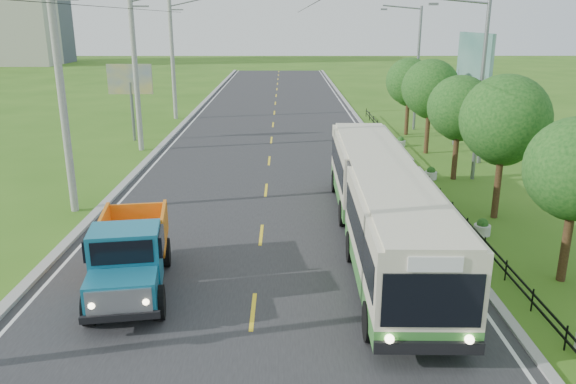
{
  "coord_description": "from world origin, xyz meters",
  "views": [
    {
      "loc": [
        0.91,
        -14.37,
        8.02
      ],
      "look_at": [
        1.04,
        5.54,
        1.9
      ],
      "focal_mm": 35.0,
      "sensor_mm": 36.0,
      "label": 1
    }
  ],
  "objects_px": {
    "tree_second": "(576,174)",
    "tree_back": "(409,84)",
    "tree_third": "(504,124)",
    "bus": "(381,197)",
    "planter_far": "(401,142)",
    "streetlight_far": "(416,64)",
    "planter_near": "(482,228)",
    "dump_truck": "(129,251)",
    "tree_fourth": "(459,111)",
    "pole_mid": "(136,69)",
    "tree_fifth": "(431,91)",
    "streetlight_mid": "(478,85)",
    "planter_mid": "(431,174)",
    "pole_near": "(62,94)",
    "billboard_left": "(130,84)",
    "pole_far": "(173,57)",
    "billboard_right": "(474,66)"
  },
  "relations": [
    {
      "from": "tree_second",
      "to": "tree_back",
      "type": "distance_m",
      "value": 24.0
    },
    {
      "from": "tree_third",
      "to": "bus",
      "type": "bearing_deg",
      "value": -149.98
    },
    {
      "from": "tree_second",
      "to": "planter_far",
      "type": "height_order",
      "value": "tree_second"
    },
    {
      "from": "streetlight_far",
      "to": "planter_near",
      "type": "distance_m",
      "value": 22.57
    },
    {
      "from": "streetlight_far",
      "to": "dump_truck",
      "type": "xyz_separation_m",
      "value": [
        -14.45,
        -26.59,
        -3.59
      ]
    },
    {
      "from": "tree_fourth",
      "to": "planter_far",
      "type": "bearing_deg",
      "value": 99.08
    },
    {
      "from": "planter_far",
      "to": "dump_truck",
      "type": "relative_size",
      "value": 0.12
    },
    {
      "from": "pole_mid",
      "to": "tree_fourth",
      "type": "relative_size",
      "value": 1.85
    },
    {
      "from": "tree_fifth",
      "to": "streetlight_mid",
      "type": "distance_m",
      "value": 6.28
    },
    {
      "from": "planter_mid",
      "to": "pole_near",
      "type": "bearing_deg",
      "value": -163.48
    },
    {
      "from": "billboard_left",
      "to": "pole_near",
      "type": "bearing_deg",
      "value": -85.28
    },
    {
      "from": "planter_mid",
      "to": "billboard_left",
      "type": "relative_size",
      "value": 0.13
    },
    {
      "from": "tree_third",
      "to": "planter_far",
      "type": "height_order",
      "value": "tree_third"
    },
    {
      "from": "tree_fourth",
      "to": "planter_near",
      "type": "xyz_separation_m",
      "value": [
        -1.26,
        -8.14,
        -3.3
      ]
    },
    {
      "from": "tree_third",
      "to": "planter_mid",
      "type": "bearing_deg",
      "value": 102.1
    },
    {
      "from": "tree_back",
      "to": "pole_near",
      "type": "bearing_deg",
      "value": -136.59
    },
    {
      "from": "tree_third",
      "to": "dump_truck",
      "type": "xyz_separation_m",
      "value": [
        -13.66,
        -6.73,
        -2.68
      ]
    },
    {
      "from": "pole_near",
      "to": "tree_fifth",
      "type": "relative_size",
      "value": 1.72
    },
    {
      "from": "planter_far",
      "to": "pole_near",
      "type": "bearing_deg",
      "value": -142.37
    },
    {
      "from": "tree_third",
      "to": "bus",
      "type": "relative_size",
      "value": 0.37
    },
    {
      "from": "pole_far",
      "to": "tree_second",
      "type": "height_order",
      "value": "pole_far"
    },
    {
      "from": "tree_third",
      "to": "tree_fifth",
      "type": "distance_m",
      "value": 12.0
    },
    {
      "from": "tree_fifth",
      "to": "planter_mid",
      "type": "bearing_deg",
      "value": -101.56
    },
    {
      "from": "tree_back",
      "to": "planter_mid",
      "type": "xyz_separation_m",
      "value": [
        -1.26,
        -12.14,
        -3.37
      ]
    },
    {
      "from": "tree_fourth",
      "to": "planter_far",
      "type": "relative_size",
      "value": 8.06
    },
    {
      "from": "planter_far",
      "to": "tree_fourth",
      "type": "bearing_deg",
      "value": -80.92
    },
    {
      "from": "pole_near",
      "to": "pole_far",
      "type": "bearing_deg",
      "value": 90.0
    },
    {
      "from": "pole_mid",
      "to": "tree_second",
      "type": "bearing_deg",
      "value": -46.15
    },
    {
      "from": "streetlight_far",
      "to": "bus",
      "type": "height_order",
      "value": "streetlight_far"
    },
    {
      "from": "tree_back",
      "to": "billboard_right",
      "type": "distance_m",
      "value": 6.82
    },
    {
      "from": "tree_fourth",
      "to": "planter_near",
      "type": "relative_size",
      "value": 8.06
    },
    {
      "from": "planter_near",
      "to": "tree_fifth",
      "type": "bearing_deg",
      "value": 84.92
    },
    {
      "from": "tree_fourth",
      "to": "tree_back",
      "type": "height_order",
      "value": "tree_back"
    },
    {
      "from": "streetlight_far",
      "to": "planter_mid",
      "type": "relative_size",
      "value": 13.54
    },
    {
      "from": "pole_near",
      "to": "streetlight_far",
      "type": "height_order",
      "value": "pole_near"
    },
    {
      "from": "pole_mid",
      "to": "tree_back",
      "type": "bearing_deg",
      "value": 15.84
    },
    {
      "from": "tree_fourth",
      "to": "billboard_right",
      "type": "relative_size",
      "value": 0.74
    },
    {
      "from": "tree_second",
      "to": "billboard_left",
      "type": "xyz_separation_m",
      "value": [
        -19.36,
        21.86,
        0.35
      ]
    },
    {
      "from": "billboard_right",
      "to": "pole_far",
      "type": "bearing_deg",
      "value": 147.7
    },
    {
      "from": "billboard_left",
      "to": "pole_far",
      "type": "bearing_deg",
      "value": 82.17
    },
    {
      "from": "pole_mid",
      "to": "tree_fourth",
      "type": "distance_m",
      "value": 19.43
    },
    {
      "from": "tree_fifth",
      "to": "pole_far",
      "type": "bearing_deg",
      "value": 144.64
    },
    {
      "from": "planter_near",
      "to": "planter_mid",
      "type": "height_order",
      "value": "same"
    },
    {
      "from": "planter_near",
      "to": "tree_second",
      "type": "bearing_deg",
      "value": -71.97
    },
    {
      "from": "planter_far",
      "to": "bus",
      "type": "height_order",
      "value": "bus"
    },
    {
      "from": "planter_far",
      "to": "billboard_right",
      "type": "height_order",
      "value": "billboard_right"
    },
    {
      "from": "tree_third",
      "to": "streetlight_far",
      "type": "height_order",
      "value": "streetlight_far"
    },
    {
      "from": "streetlight_far",
      "to": "tree_fifth",
      "type": "bearing_deg",
      "value": -95.71
    },
    {
      "from": "tree_third",
      "to": "streetlight_mid",
      "type": "bearing_deg",
      "value": 82.36
    },
    {
      "from": "planter_mid",
      "to": "streetlight_far",
      "type": "bearing_deg",
      "value": 81.7
    }
  ]
}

